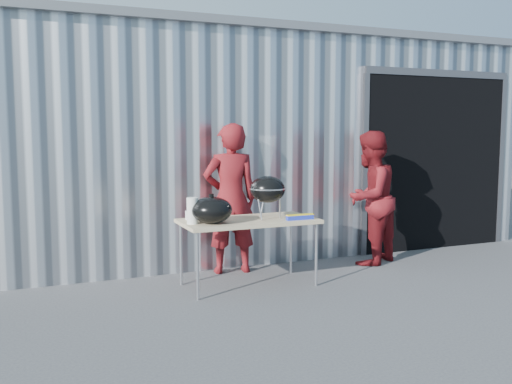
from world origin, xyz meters
name	(u,v)px	position (x,y,z in m)	size (l,w,h in m)	color
ground	(282,307)	(0.00, 0.00, 0.00)	(80.00, 80.00, 0.00)	#414144
building	(217,141)	(0.92, 4.59, 1.54)	(8.20, 6.20, 3.10)	silver
folding_table	(248,223)	(0.00, 0.87, 0.71)	(1.50, 0.75, 0.75)	tan
kettle_grill	(267,181)	(0.21, 0.84, 1.18)	(0.41, 0.41, 0.93)	black
grill_lid	(212,210)	(-0.47, 0.77, 0.89)	(0.44, 0.44, 0.32)	black
paper_towels	(192,211)	(-0.66, 0.82, 0.89)	(0.12, 0.12, 0.28)	white
white_tub	(196,216)	(-0.55, 1.05, 0.80)	(0.20, 0.15, 0.10)	white
foil_box	(300,217)	(0.51, 0.62, 0.78)	(0.32, 0.05, 0.06)	#1C2EB7
person_cook	(231,199)	(0.03, 1.51, 0.91)	(0.66, 0.44, 1.82)	maroon
person_bystander	(370,198)	(1.85, 1.25, 0.86)	(0.84, 0.65, 1.73)	maroon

